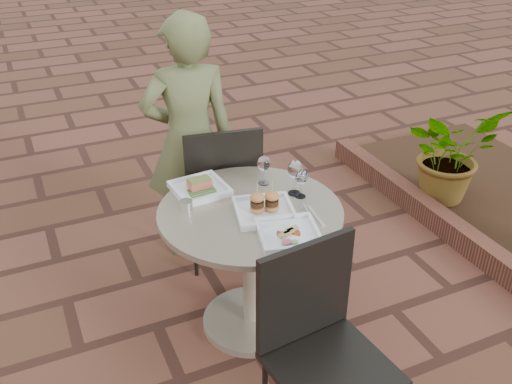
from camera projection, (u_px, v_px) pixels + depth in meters
name	position (u px, v px, depth m)	size (l,w,h in m)	color
ground	(259.00, 355.00, 2.91)	(60.00, 60.00, 0.00)	brown
cafe_table	(251.00, 251.00, 2.87)	(0.90, 0.90, 0.73)	gray
chair_far	(221.00, 185.00, 3.33)	(0.50, 0.50, 0.93)	black
chair_near	(319.00, 335.00, 2.27)	(0.49, 0.49, 0.93)	black
diner	(189.00, 141.00, 3.36)	(0.55, 0.36, 1.52)	#545A31
plate_salmon	(200.00, 188.00, 2.89)	(0.28, 0.28, 0.07)	silver
plate_sliders	(265.00, 208.00, 2.70)	(0.33, 0.33, 0.18)	silver
plate_tuna	(289.00, 233.00, 2.54)	(0.33, 0.33, 0.03)	silver
wine_glass_right	(301.00, 178.00, 2.80)	(0.06, 0.06, 0.15)	white
wine_glass_mid	(264.00, 164.00, 2.92)	(0.07, 0.07, 0.16)	white
wine_glass_far	(295.00, 171.00, 2.82)	(0.08, 0.08, 0.19)	white
steel_ramekin	(186.00, 205.00, 2.74)	(0.06, 0.06, 0.05)	silver
cutlery_set	(310.00, 217.00, 2.69)	(0.10, 0.22, 0.00)	silver
planter_curb	(465.00, 239.00, 3.68)	(0.12, 3.00, 0.15)	brown
potted_plant_a	(450.00, 153.00, 4.01)	(0.64, 0.55, 0.71)	#33662D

